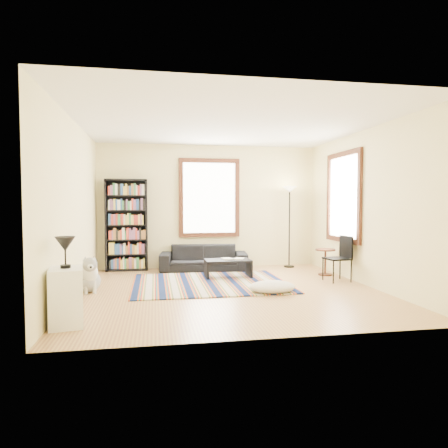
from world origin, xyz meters
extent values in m
cube|color=tan|center=(0.00, 0.00, -0.05)|extent=(5.00, 5.00, 0.10)
cube|color=white|center=(0.00, 0.00, 2.85)|extent=(5.00, 5.00, 0.10)
cube|color=#F2EBA3|center=(0.00, 2.55, 1.40)|extent=(5.00, 0.10, 2.80)
cube|color=#F2EBA3|center=(0.00, -2.55, 1.40)|extent=(5.00, 0.10, 2.80)
cube|color=#F2EBA3|center=(-2.55, 0.00, 1.40)|extent=(0.10, 5.00, 2.80)
cube|color=#F2EBA3|center=(2.55, 0.00, 1.40)|extent=(0.10, 5.00, 2.80)
cube|color=white|center=(0.00, 2.47, 1.60)|extent=(1.20, 0.06, 1.60)
cube|color=white|center=(2.47, 0.80, 1.60)|extent=(0.06, 1.20, 1.60)
cube|color=#0D1A42|center=(-0.25, 0.57, 0.01)|extent=(2.80, 2.24, 0.02)
imported|color=black|center=(-0.19, 2.05, 0.28)|extent=(1.97, 0.95, 0.55)
cube|color=black|center=(-1.85, 2.32, 1.00)|extent=(0.90, 0.30, 2.00)
cube|color=black|center=(0.19, 1.11, 0.18)|extent=(1.00, 0.71, 0.36)
imported|color=beige|center=(0.09, 1.11, 0.37)|extent=(0.28, 0.23, 0.02)
imported|color=beige|center=(0.34, 1.16, 0.37)|extent=(0.26, 0.29, 0.02)
ellipsoid|color=beige|center=(0.67, -0.33, 0.10)|extent=(0.85, 0.69, 0.19)
cylinder|color=#492412|center=(2.20, 1.02, 0.27)|extent=(0.43, 0.43, 0.54)
cube|color=black|center=(2.15, 0.39, 0.43)|extent=(0.47, 0.45, 0.86)
cube|color=white|center=(-2.30, -1.62, 0.35)|extent=(0.46, 0.56, 0.70)
camera|label=1|loc=(-1.24, -6.63, 1.48)|focal=32.00mm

